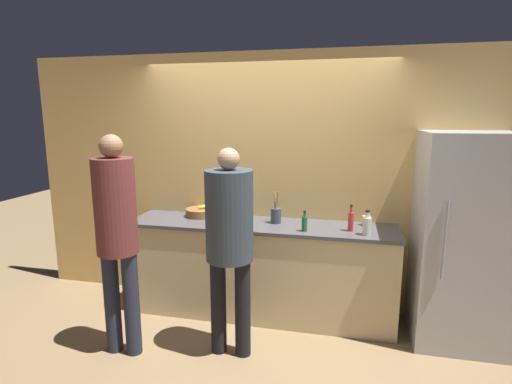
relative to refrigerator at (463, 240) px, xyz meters
name	(u,v)px	position (x,y,z in m)	size (l,w,h in m)	color
ground_plane	(253,330)	(-1.80, -0.28, -0.92)	(14.00, 14.00, 0.00)	#8C704C
wall_back	(267,182)	(-1.80, 0.37, 0.38)	(5.20, 0.06, 2.60)	#E0B266
counter	(261,268)	(-1.80, 0.07, -0.45)	(2.62, 0.63, 0.94)	beige
refrigerator	(463,240)	(0.00, 0.00, 0.00)	(0.76, 0.72, 1.85)	#B7B7BC
person_left	(117,228)	(-2.79, -0.85, 0.16)	(0.33, 0.33, 1.84)	#232838
person_center	(230,233)	(-1.90, -0.67, 0.13)	(0.38, 0.38, 1.74)	black
fruit_bowl	(201,212)	(-2.46, 0.20, 0.06)	(0.32, 0.32, 0.12)	brown
utensil_crock	(276,215)	(-1.66, 0.11, 0.10)	(0.10, 0.10, 0.31)	#3D424C
bottle_red	(351,221)	(-0.95, -0.01, 0.11)	(0.05, 0.05, 0.25)	red
bottle_clear	(367,225)	(-0.81, -0.11, 0.11)	(0.08, 0.08, 0.23)	silver
bottle_green	(305,223)	(-1.36, -0.11, 0.09)	(0.05, 0.05, 0.19)	#236033
cup_yellow	(366,221)	(-0.80, 0.22, 0.06)	(0.08, 0.08, 0.09)	gold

